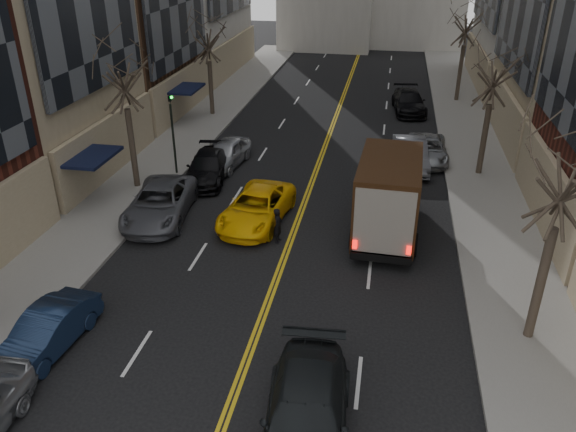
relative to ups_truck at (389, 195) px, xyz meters
name	(u,v)px	position (x,y,z in m)	size (l,w,h in m)	color
sidewalk_left	(181,142)	(-13.00, 9.49, -1.75)	(4.00, 66.00, 0.15)	slate
sidewalk_right	(478,161)	(5.00, 9.49, -1.75)	(4.00, 66.00, 0.15)	slate
tree_lf_mid	(121,59)	(-12.80, 2.49, 4.77)	(3.20, 3.20, 8.91)	#382D23
tree_lf_far	(207,29)	(-12.80, 15.49, 4.20)	(3.20, 3.20, 8.12)	#382D23
tree_rt_near	(572,154)	(4.80, -6.51, 4.63)	(3.20, 3.20, 8.71)	#382D23
tree_rt_mid	(497,61)	(4.80, 7.49, 4.34)	(3.20, 3.20, 8.32)	#382D23
tree_rt_far	(468,10)	(4.80, 22.49, 4.91)	(3.20, 3.20, 9.11)	#382D23
traffic_signal	(172,125)	(-11.40, 4.49, 0.99)	(0.29, 0.26, 4.70)	black
ups_truck	(389,195)	(0.00, 0.00, 0.00)	(2.93, 6.72, 3.63)	black
observer_sedan	(306,417)	(-1.73, -11.87, -1.04)	(2.58, 5.60, 1.59)	black
taxi	(257,207)	(-5.83, -0.07, -1.09)	(2.44, 5.29, 1.47)	yellow
pedestrian	(278,225)	(-4.51, -1.68, -1.05)	(0.57, 0.37, 1.55)	black
parked_lf_b	(47,332)	(-10.30, -9.80, -1.16)	(1.42, 4.07, 1.34)	#111E37
parked_lf_c	(160,203)	(-10.30, -0.49, -1.05)	(2.57, 5.58, 1.55)	#54555C
parked_lf_d	(207,167)	(-9.53, 4.22, -1.12)	(2.00, 4.92, 1.43)	black
parked_lf_e	(226,153)	(-9.10, 6.33, -1.09)	(1.75, 4.34, 1.48)	#B8BBC1
parked_rt_a	(410,154)	(1.10, 7.93, -1.03)	(1.69, 4.83, 1.59)	#53555B
parked_rt_b	(427,149)	(2.09, 9.30, -1.17)	(2.20, 4.76, 1.32)	#989A9F
parked_rt_c	(409,102)	(1.10, 18.93, -1.06)	(2.15, 5.29, 1.54)	black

